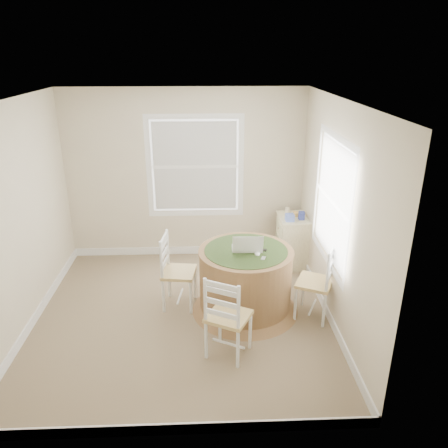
{
  "coord_description": "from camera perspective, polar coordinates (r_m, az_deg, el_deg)",
  "views": [
    {
      "loc": [
        0.31,
        -4.62,
        3.09
      ],
      "look_at": [
        0.53,
        0.45,
        1.05
      ],
      "focal_mm": 35.0,
      "sensor_mm": 36.0,
      "label": 1
    }
  ],
  "objects": [
    {
      "name": "chair_near",
      "position": [
        4.7,
        0.6,
        -11.91
      ],
      "size": [
        0.56,
        0.55,
        0.95
      ],
      "primitive_type": null,
      "rotation": [
        0.0,
        0.0,
        2.67
      ],
      "color": "white",
      "rests_on": "ground"
    },
    {
      "name": "laptop",
      "position": [
        5.27,
        3.04,
        -3.12
      ],
      "size": [
        0.37,
        0.33,
        0.25
      ],
      "rotation": [
        0.0,
        0.0,
        3.11
      ],
      "color": "white",
      "rests_on": "round_table"
    },
    {
      "name": "phone",
      "position": [
        5.1,
        5.16,
        -4.51
      ],
      "size": [
        0.07,
        0.1,
        0.02
      ],
      "primitive_type": "cube",
      "rotation": [
        0.0,
        0.0,
        -0.33
      ],
      "color": "#B7BABF",
      "rests_on": "round_table"
    },
    {
      "name": "cup_cream",
      "position": [
        6.66,
        8.28,
        1.75
      ],
      "size": [
        0.07,
        0.07,
        0.09
      ],
      "primitive_type": "cylinder",
      "color": "beige",
      "rests_on": "corner_chest"
    },
    {
      "name": "tissue_box",
      "position": [
        6.37,
        8.58,
        0.84
      ],
      "size": [
        0.12,
        0.12,
        0.1
      ],
      "primitive_type": "cube",
      "rotation": [
        0.0,
        0.0,
        0.02
      ],
      "color": "#5C74D2",
      "rests_on": "corner_chest"
    },
    {
      "name": "corner_chest",
      "position": [
        6.69,
        8.87,
        -2.18
      ],
      "size": [
        0.44,
        0.59,
        0.78
      ],
      "rotation": [
        0.0,
        0.0,
        0.02
      ],
      "color": "#F9F1BB",
      "rests_on": "ground"
    },
    {
      "name": "box_yellow",
      "position": [
        6.58,
        9.72,
        1.28
      ],
      "size": [
        0.15,
        0.1,
        0.06
      ],
      "primitive_type": "cube",
      "rotation": [
        0.0,
        0.0,
        0.02
      ],
      "color": "#EDB453",
      "rests_on": "corner_chest"
    },
    {
      "name": "round_table",
      "position": [
        5.46,
        2.82,
        -7.05
      ],
      "size": [
        1.34,
        1.34,
        0.83
      ],
      "rotation": [
        0.0,
        0.0,
        -0.33
      ],
      "color": "brown",
      "rests_on": "ground"
    },
    {
      "name": "mouse",
      "position": [
        5.18,
        4.37,
        -3.89
      ],
      "size": [
        0.1,
        0.12,
        0.04
      ],
      "primitive_type": "ellipsoid",
      "rotation": [
        0.0,
        0.0,
        -0.33
      ],
      "color": "white",
      "rests_on": "round_table"
    },
    {
      "name": "room",
      "position": [
        5.11,
        -3.91,
        1.34
      ],
      "size": [
        3.64,
        3.64,
        2.64
      ],
      "color": "#816F52",
      "rests_on": "ground"
    },
    {
      "name": "chair_left",
      "position": [
        5.56,
        -5.9,
        -6.25
      ],
      "size": [
        0.45,
        0.47,
        0.95
      ],
      "primitive_type": null,
      "rotation": [
        0.0,
        0.0,
        1.44
      ],
      "color": "white",
      "rests_on": "ground"
    },
    {
      "name": "chair_right",
      "position": [
        5.42,
        11.74,
        -7.43
      ],
      "size": [
        0.54,
        0.55,
        0.95
      ],
      "primitive_type": null,
      "rotation": [
        0.0,
        0.0,
        -2.02
      ],
      "color": "white",
      "rests_on": "ground"
    },
    {
      "name": "box_blue",
      "position": [
        6.44,
        10.1,
        1.08
      ],
      "size": [
        0.08,
        0.08,
        0.12
      ],
      "primitive_type": "cube",
      "rotation": [
        0.0,
        0.0,
        0.02
      ],
      "color": "#333F99",
      "rests_on": "corner_chest"
    },
    {
      "name": "keys",
      "position": [
        5.28,
        5.25,
        -3.46
      ],
      "size": [
        0.07,
        0.07,
        0.02
      ],
      "primitive_type": "cube",
      "rotation": [
        0.0,
        0.0,
        -0.33
      ],
      "color": "black",
      "rests_on": "round_table"
    }
  ]
}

